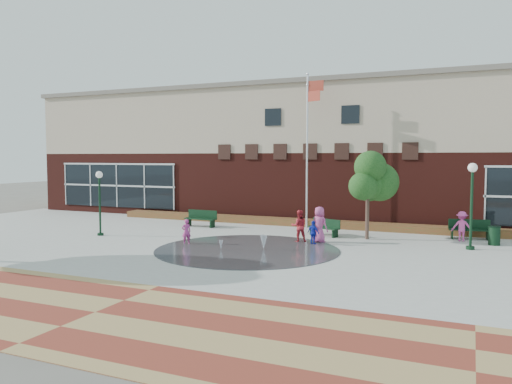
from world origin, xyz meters
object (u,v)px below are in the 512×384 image
at_px(bench_left, 201,222).
at_px(flagpole_right, 308,148).
at_px(flagpole_left, 308,142).
at_px(child_splash, 186,232).
at_px(trash_can, 494,236).

bearing_deg(bench_left, flagpole_right, 23.06).
relative_size(flagpole_left, child_splash, 7.44).
bearing_deg(child_splash, bench_left, -110.75).
bearing_deg(flagpole_left, child_splash, -111.08).
relative_size(flagpole_left, bench_left, 4.48).
distance_m(flagpole_left, bench_left, 8.05).
relative_size(flagpole_right, child_splash, 6.94).
height_order(flagpole_left, flagpole_right, flagpole_left).
xyz_separation_m(trash_can, child_splash, (-13.73, -5.65, 0.14)).
relative_size(bench_left, child_splash, 1.66).
distance_m(bench_left, child_splash, 6.05).
bearing_deg(flagpole_left, flagpole_right, -117.20).
height_order(bench_left, child_splash, child_splash).
height_order(bench_left, trash_can, bench_left).
relative_size(flagpole_left, trash_can, 9.83).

